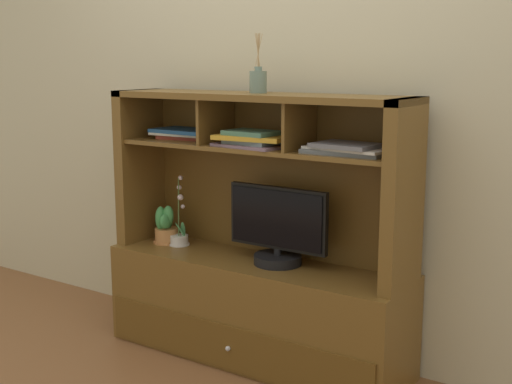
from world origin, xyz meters
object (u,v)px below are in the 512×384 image
tv_monitor (277,231)px  diffuser_bottle (258,81)px  magazine_stack_centre (347,149)px  potted_orchid (180,234)px  magazine_stack_left (185,133)px  magazine_stack_right (253,139)px  potted_fern (166,226)px  media_console (257,280)px

tv_monitor → diffuser_bottle: diffuser_bottle is taller
magazine_stack_centre → potted_orchid: bearing=178.6°
magazine_stack_left → magazine_stack_right: magazine_stack_right is taller
potted_orchid → potted_fern: bearing=-179.5°
potted_orchid → magazine_stack_left: bearing=71.3°
tv_monitor → magazine_stack_centre: size_ratio=1.35×
potted_fern → magazine_stack_left: (0.10, 0.04, 0.49)m
tv_monitor → potted_orchid: bearing=179.3°
potted_orchid → magazine_stack_right: size_ratio=1.01×
potted_orchid → diffuser_bottle: diffuser_bottle is taller
magazine_stack_centre → magazine_stack_right: 0.47m
potted_orchid → magazine_stack_left: (0.01, 0.04, 0.52)m
potted_fern → magazine_stack_centre: (1.04, -0.02, 0.48)m
media_console → potted_orchid: (-0.47, -0.00, 0.16)m
potted_orchid → magazine_stack_centre: size_ratio=0.96×
media_console → diffuser_bottle: diffuser_bottle is taller
potted_fern → magazine_stack_left: 0.50m
media_console → magazine_stack_right: (0.00, -0.04, 0.69)m
media_console → potted_fern: bearing=-179.5°
diffuser_bottle → media_console: bearing=-90.0°
magazine_stack_centre → diffuser_bottle: size_ratio=1.40×
magazine_stack_centre → media_console: bearing=176.6°
potted_fern → magazine_stack_centre: 1.15m
potted_orchid → magazine_stack_centre: bearing=-1.4°
tv_monitor → magazine_stack_centre: 0.54m
potted_orchid → diffuser_bottle: bearing=1.9°
media_console → magazine_stack_right: media_console is taller
diffuser_bottle → tv_monitor: bearing=-10.6°
tv_monitor → magazine_stack_right: size_ratio=1.42×
tv_monitor → diffuser_bottle: size_ratio=1.90×
magazine_stack_right → magazine_stack_left: bearing=171.2°
tv_monitor → magazine_stack_left: (-0.58, 0.05, 0.42)m
tv_monitor → magazine_stack_centre: magazine_stack_centre is taller
magazine_stack_left → diffuser_bottle: size_ratio=1.21×
media_console → magazine_stack_left: size_ratio=4.64×
magazine_stack_right → potted_fern: bearing=176.9°
potted_orchid → potted_fern: 0.10m
magazine_stack_right → media_console: bearing=97.2°
media_console → potted_fern: media_console is taller
tv_monitor → potted_fern: bearing=179.5°
potted_orchid → magazine_stack_left: magazine_stack_left is taller
potted_orchid → potted_fern: (-0.09, -0.00, 0.03)m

